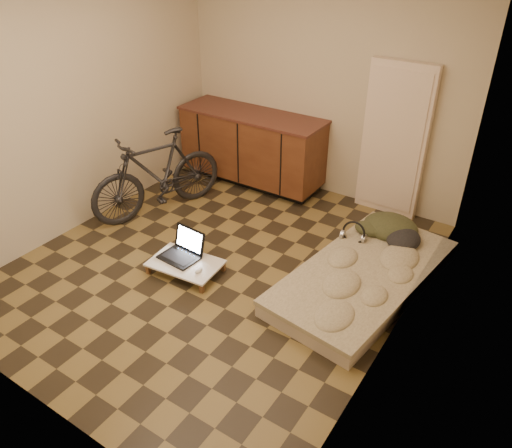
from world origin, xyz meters
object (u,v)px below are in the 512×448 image
Objects in this scene: bicycle at (157,170)px; laptop at (183,251)px; futon at (363,277)px; lap_desk at (185,264)px.

bicycle is 4.19× the size of laptop.
laptop is (0.92, -0.68, -0.36)m from bicycle.
laptop is at bearing -148.98° from futon.
bicycle is 2.54m from futon.
lap_desk is at bearing -145.47° from futon.
futon is at bearing 21.55° from lap_desk.
futon reaches higher than lap_desk.
lap_desk is (1.01, -0.75, -0.43)m from bicycle.
laptop reaches higher than futon.
bicycle is at bearing -172.18° from futon.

